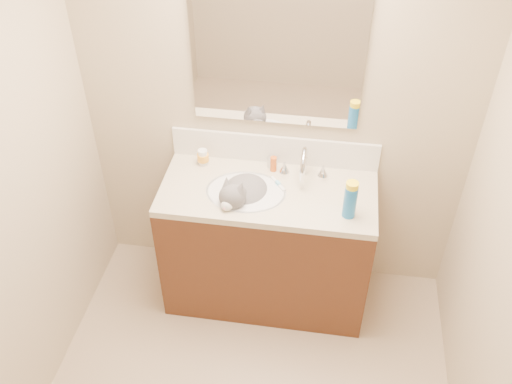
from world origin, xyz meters
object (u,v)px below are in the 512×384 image
(vanity_cabinet, at_px, (267,247))
(faucet, at_px, (304,166))
(pill_bottle, at_px, (203,157))
(silver_jar, at_px, (271,162))
(spray_can, at_px, (350,202))
(basin, at_px, (246,201))
(amber_bottle, at_px, (273,164))
(cat, at_px, (243,196))

(vanity_cabinet, height_order, faucet, faucet)
(vanity_cabinet, bearing_deg, pill_bottle, 156.09)
(silver_jar, bearing_deg, spray_can, -38.26)
(vanity_cabinet, height_order, spray_can, spray_can)
(faucet, relative_size, silver_jar, 4.85)
(basin, relative_size, faucet, 1.61)
(faucet, height_order, spray_can, faucet)
(faucet, relative_size, amber_bottle, 3.05)
(vanity_cabinet, height_order, cat, cat)
(pill_bottle, height_order, amber_bottle, pill_bottle)
(pill_bottle, xyz_separation_m, spray_can, (0.85, -0.32, 0.05))
(pill_bottle, xyz_separation_m, silver_jar, (0.40, 0.04, -0.02))
(pill_bottle, bearing_deg, basin, -36.25)
(silver_jar, height_order, spray_can, spray_can)
(silver_jar, bearing_deg, basin, -113.75)
(basin, distance_m, cat, 0.04)
(cat, distance_m, pill_bottle, 0.36)
(cat, height_order, spray_can, spray_can)
(cat, bearing_deg, amber_bottle, 77.04)
(basin, distance_m, faucet, 0.38)
(amber_bottle, relative_size, spray_can, 0.49)
(amber_bottle, height_order, spray_can, spray_can)
(pill_bottle, relative_size, amber_bottle, 1.06)
(vanity_cabinet, bearing_deg, cat, -165.39)
(faucet, distance_m, cat, 0.38)
(vanity_cabinet, distance_m, spray_can, 0.72)
(cat, bearing_deg, silver_jar, 83.96)
(vanity_cabinet, bearing_deg, spray_can, -17.47)
(vanity_cabinet, xyz_separation_m, amber_bottle, (0.01, 0.18, 0.50))
(basin, bearing_deg, cat, -160.27)
(pill_bottle, bearing_deg, amber_bottle, 0.10)
(faucet, xyz_separation_m, amber_bottle, (-0.17, 0.04, -0.04))
(pill_bottle, distance_m, amber_bottle, 0.41)
(basin, height_order, cat, cat)
(basin, relative_size, amber_bottle, 4.90)
(cat, xyz_separation_m, spray_can, (0.58, -0.11, 0.13))
(basin, relative_size, cat, 1.07)
(basin, height_order, amber_bottle, amber_bottle)
(basin, xyz_separation_m, spray_can, (0.56, -0.11, 0.16))
(faucet, bearing_deg, cat, -151.25)
(amber_bottle, bearing_deg, cat, -122.72)
(amber_bottle, bearing_deg, basin, -120.75)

